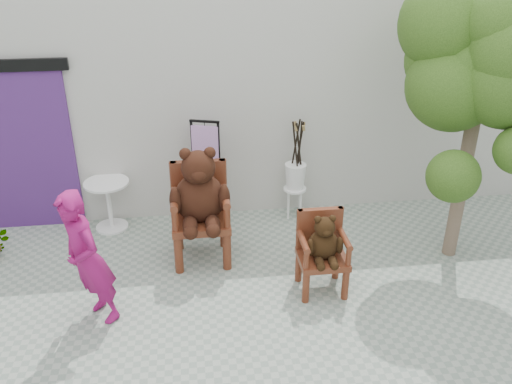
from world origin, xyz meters
TOP-DOWN VIEW (x-y plane):
  - ground_plane at (0.00, 0.00)m, footprint 60.00×60.00m
  - back_wall at (0.00, 3.10)m, footprint 9.00×1.00m
  - doorway at (-3.00, 2.58)m, footprint 1.40×0.11m
  - chair_big at (-0.78, 1.44)m, footprint 0.72×0.79m
  - chair_small at (0.55, 0.63)m, footprint 0.54×0.52m
  - person at (-1.96, 0.38)m, footprint 0.64×0.67m
  - cafe_table at (-2.01, 2.35)m, footprint 0.60×0.60m
  - display_stand at (-0.66, 2.33)m, footprint 0.53×0.47m
  - stool_bucket at (0.57, 2.35)m, footprint 0.32×0.32m
  - tree at (2.27, 1.14)m, footprint 1.60×1.74m

SIDE VIEW (x-z plane):
  - ground_plane at x=0.00m, z-range 0.00..0.00m
  - cafe_table at x=-2.01m, z-range 0.09..0.79m
  - chair_small at x=0.55m, z-range 0.09..1.07m
  - display_stand at x=-0.66m, z-range -0.17..1.34m
  - stool_bucket at x=0.57m, z-range -0.08..1.37m
  - person at x=-1.96m, z-range 0.00..1.55m
  - chair_big at x=-0.78m, z-range 0.10..1.60m
  - doorway at x=-3.00m, z-range 0.00..2.33m
  - back_wall at x=0.00m, z-range 0.00..3.00m
  - tree at x=2.27m, z-range 0.77..4.13m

